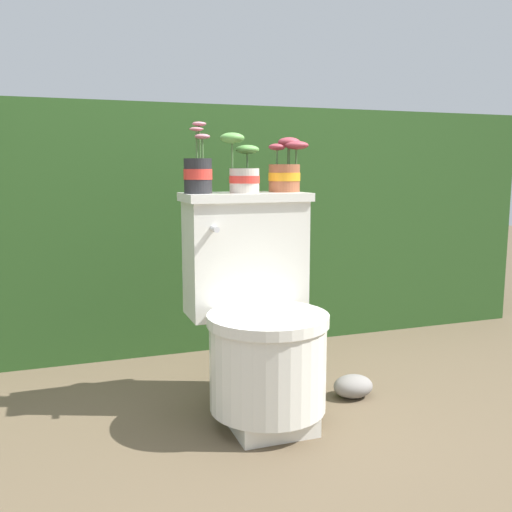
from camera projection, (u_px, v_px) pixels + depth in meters
name	position (u px, v px, depth m)	size (l,w,h in m)	color
ground_plane	(247.00, 424.00, 1.97)	(12.00, 12.00, 0.00)	brown
hedge_backdrop	(175.00, 225.00, 2.97)	(3.74, 0.70, 1.16)	#284C1E
toilet	(258.00, 317.00, 2.00)	(0.45, 0.56, 0.79)	silver
potted_plant_left	(198.00, 172.00, 2.00)	(0.10, 0.10, 0.25)	#262628
potted_plant_midleft	(243.00, 172.00, 2.04)	(0.15, 0.11, 0.21)	beige
potted_plant_middle	(286.00, 170.00, 2.13)	(0.16, 0.12, 0.20)	#9E5638
garden_stone	(353.00, 386.00, 2.19)	(0.16, 0.12, 0.09)	gray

